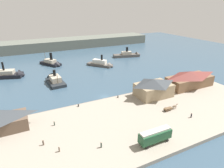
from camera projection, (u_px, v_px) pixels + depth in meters
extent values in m
plane|color=#385166|center=(105.00, 97.00, 82.47)|extent=(320.00, 320.00, 0.00)
cube|color=#9E9384|center=(131.00, 121.00, 63.97)|extent=(110.00, 36.00, 1.20)
cube|color=gray|center=(108.00, 99.00, 79.29)|extent=(110.00, 0.80, 1.00)
cube|color=#998466|center=(154.00, 90.00, 79.54)|extent=(14.31, 9.62, 5.33)
pyramid|color=#33383D|center=(154.00, 82.00, 78.14)|extent=(14.60, 10.10, 2.02)
cube|color=brown|center=(189.00, 81.00, 89.15)|extent=(21.87, 9.23, 4.88)
pyramid|color=maroon|center=(190.00, 74.00, 87.75)|extent=(22.30, 9.70, 2.48)
cube|color=#1E4C2D|center=(155.00, 136.00, 52.32)|extent=(9.53, 2.73, 2.67)
cube|color=beige|center=(156.00, 131.00, 51.72)|extent=(9.15, 1.91, 0.50)
cylinder|color=black|center=(161.00, 135.00, 55.49)|extent=(0.90, 0.18, 0.90)
cylinder|color=black|center=(167.00, 140.00, 53.23)|extent=(0.90, 0.18, 0.90)
cylinder|color=black|center=(142.00, 142.00, 52.78)|extent=(0.90, 0.18, 0.90)
cylinder|color=black|center=(148.00, 148.00, 50.51)|extent=(0.90, 0.18, 0.90)
cube|color=brown|center=(168.00, 109.00, 68.90)|extent=(3.13, 1.27, 0.50)
cylinder|color=#4C3828|center=(165.00, 109.00, 69.13)|extent=(1.20, 0.10, 1.20)
cylinder|color=#4C3828|center=(167.00, 111.00, 68.08)|extent=(1.20, 0.10, 1.20)
ellipsoid|color=#7A6651|center=(175.00, 106.00, 70.01)|extent=(2.00, 0.70, 0.90)
ellipsoid|color=#7A6651|center=(177.00, 104.00, 70.25)|extent=(0.70, 0.32, 0.44)
cylinder|color=#7A6651|center=(175.00, 107.00, 70.65)|extent=(0.16, 0.16, 1.00)
cylinder|color=#7A6651|center=(176.00, 107.00, 70.31)|extent=(0.16, 0.16, 1.00)
cylinder|color=#7A6651|center=(173.00, 108.00, 70.16)|extent=(0.16, 0.16, 1.00)
cylinder|color=#7A6651|center=(173.00, 108.00, 69.83)|extent=(0.16, 0.16, 1.00)
cylinder|color=#4C3D33|center=(43.00, 143.00, 51.92)|extent=(0.41, 0.41, 1.41)
sphere|color=#CCA889|center=(43.00, 140.00, 51.60)|extent=(0.26, 0.26, 0.26)
cylinder|color=#232328|center=(191.00, 116.00, 64.75)|extent=(0.42, 0.42, 1.44)
sphere|color=#CCA889|center=(192.00, 113.00, 64.43)|extent=(0.26, 0.26, 0.26)
cylinder|color=#3D4C42|center=(101.00, 145.00, 51.05)|extent=(0.43, 0.43, 1.47)
sphere|color=#CCA889|center=(101.00, 142.00, 50.72)|extent=(0.27, 0.27, 0.27)
cylinder|color=#3D4C42|center=(54.00, 124.00, 60.47)|extent=(0.39, 0.39, 1.33)
sphere|color=#CCA889|center=(54.00, 121.00, 60.17)|extent=(0.24, 0.24, 0.24)
cylinder|color=#6B5B4C|center=(59.00, 149.00, 49.61)|extent=(0.39, 0.39, 1.34)
sphere|color=#CCA889|center=(59.00, 147.00, 49.30)|extent=(0.25, 0.25, 0.25)
cylinder|color=black|center=(78.00, 105.00, 71.85)|extent=(0.44, 0.44, 0.90)
cylinder|color=black|center=(118.00, 97.00, 78.74)|extent=(0.44, 0.44, 0.90)
cube|color=#514C47|center=(100.00, 65.00, 124.28)|extent=(14.53, 16.23, 1.44)
cone|color=#514C47|center=(111.00, 66.00, 121.03)|extent=(5.50, 5.26, 4.65)
cube|color=silver|center=(100.00, 62.00, 123.50)|extent=(8.09, 8.95, 2.65)
cylinder|color=black|center=(102.00, 57.00, 121.72)|extent=(1.24, 1.24, 3.35)
cube|color=#514C47|center=(126.00, 56.00, 145.97)|extent=(20.40, 10.05, 1.99)
cone|color=#514C47|center=(139.00, 55.00, 147.92)|extent=(4.62, 5.69, 4.99)
cube|color=#B2A893|center=(126.00, 53.00, 145.20)|extent=(7.82, 5.25, 2.10)
cylinder|color=black|center=(127.00, 49.00, 144.26)|extent=(1.66, 1.66, 3.34)
cube|color=black|center=(6.00, 76.00, 104.20)|extent=(17.70, 11.30, 2.00)
cone|color=black|center=(22.00, 75.00, 105.30)|extent=(4.63, 6.56, 5.94)
cube|color=#B2A893|center=(6.00, 72.00, 103.41)|extent=(9.51, 7.07, 2.13)
cylinder|color=black|center=(3.00, 66.00, 102.07)|extent=(1.05, 1.05, 4.46)
cube|color=#23282D|center=(56.00, 82.00, 95.81)|extent=(7.99, 14.62, 1.47)
cone|color=#23282D|center=(52.00, 78.00, 101.47)|extent=(6.45, 3.00, 6.28)
cube|color=#B2A893|center=(55.00, 79.00, 95.05)|extent=(5.02, 7.50, 2.56)
cylinder|color=black|center=(54.00, 73.00, 94.44)|extent=(1.39, 1.39, 3.04)
cylinder|color=brown|center=(57.00, 79.00, 91.21)|extent=(0.24, 0.24, 4.91)
cube|color=black|center=(51.00, 64.00, 126.45)|extent=(12.46, 16.20, 1.57)
cone|color=black|center=(59.00, 66.00, 122.43)|extent=(5.56, 4.84, 4.79)
cube|color=#B2A893|center=(50.00, 61.00, 125.75)|extent=(7.41, 8.77, 2.13)
cylinder|color=black|center=(51.00, 56.00, 123.78)|extent=(1.71, 1.71, 4.48)
cylinder|color=brown|center=(45.00, 57.00, 127.44)|extent=(0.24, 0.24, 5.93)
cube|color=#60665B|center=(55.00, 44.00, 172.33)|extent=(180.00, 24.00, 8.00)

